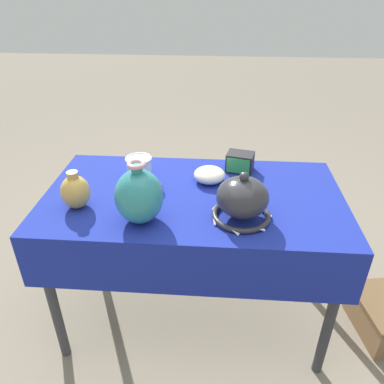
% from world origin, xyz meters
% --- Properties ---
extents(ground_plane, '(14.00, 14.00, 0.00)m').
position_xyz_m(ground_plane, '(0.00, 0.00, 0.00)').
color(ground_plane, gray).
extents(display_table, '(1.30, 0.72, 0.74)m').
position_xyz_m(display_table, '(0.00, -0.02, 0.67)').
color(display_table, '#38383D').
rests_on(display_table, ground_plane).
extents(vase_tall_bulbous, '(0.19, 0.19, 0.25)m').
position_xyz_m(vase_tall_bulbous, '(-0.19, -0.21, 0.85)').
color(vase_tall_bulbous, teal).
rests_on(vase_tall_bulbous, display_table).
extents(vase_dome_bell, '(0.24, 0.25, 0.20)m').
position_xyz_m(vase_dome_bell, '(0.20, -0.17, 0.82)').
color(vase_dome_bell, '#2D2D33').
rests_on(vase_dome_bell, display_table).
extents(mosaic_tile_box, '(0.14, 0.12, 0.09)m').
position_xyz_m(mosaic_tile_box, '(0.21, 0.24, 0.79)').
color(mosaic_tile_box, '#232328').
rests_on(mosaic_tile_box, display_table).
extents(bowl_shallow_cobalt, '(0.12, 0.12, 0.05)m').
position_xyz_m(bowl_shallow_cobalt, '(-0.19, -0.00, 0.77)').
color(bowl_shallow_cobalt, '#3851A8').
rests_on(bowl_shallow_cobalt, display_table).
extents(jar_round_ochre, '(0.12, 0.12, 0.16)m').
position_xyz_m(jar_round_ochre, '(-0.47, -0.14, 0.82)').
color(jar_round_ochre, gold).
rests_on(jar_round_ochre, display_table).
extents(bowl_shallow_ivory, '(0.15, 0.15, 0.07)m').
position_xyz_m(bowl_shallow_ivory, '(0.07, 0.12, 0.78)').
color(bowl_shallow_ivory, white).
rests_on(bowl_shallow_ivory, display_table).
extents(cup_wide_porcelain, '(0.13, 0.13, 0.09)m').
position_xyz_m(cup_wide_porcelain, '(-0.27, 0.16, 0.79)').
color(cup_wide_porcelain, white).
rests_on(cup_wide_porcelain, display_table).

